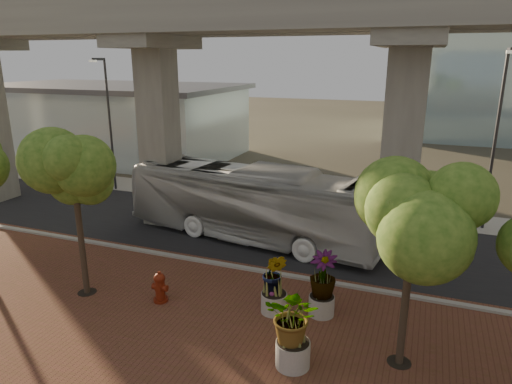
% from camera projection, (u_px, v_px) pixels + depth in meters
% --- Properties ---
extents(ground, '(160.00, 160.00, 0.00)m').
position_uv_depth(ground, '(254.00, 251.00, 21.04)').
color(ground, '#3A362A').
rests_on(ground, ground).
extents(brick_plaza, '(70.00, 13.00, 0.06)m').
position_uv_depth(brick_plaza, '(159.00, 350.00, 13.86)').
color(brick_plaza, brown).
rests_on(brick_plaza, ground).
extents(asphalt_road, '(90.00, 8.00, 0.04)m').
position_uv_depth(asphalt_road, '(268.00, 236.00, 22.83)').
color(asphalt_road, black).
rests_on(asphalt_road, ground).
extents(curb_strip, '(70.00, 0.25, 0.16)m').
position_uv_depth(curb_strip, '(237.00, 267.00, 19.23)').
color(curb_strip, '#9B9990').
rests_on(curb_strip, ground).
extents(far_sidewalk, '(90.00, 3.00, 0.06)m').
position_uv_depth(far_sidewalk, '(298.00, 204.00, 27.75)').
color(far_sidewalk, '#9B9990').
rests_on(far_sidewalk, ground).
extents(transit_viaduct, '(72.00, 5.60, 12.40)m').
position_uv_depth(transit_viaduct, '(269.00, 87.00, 20.77)').
color(transit_viaduct, '#9C9B8E').
rests_on(transit_viaduct, ground).
extents(station_pavilion, '(23.00, 13.00, 6.30)m').
position_uv_depth(station_pavilion, '(112.00, 119.00, 41.30)').
color(station_pavilion, silver).
rests_on(station_pavilion, ground).
extents(transit_bus, '(13.19, 4.88, 3.59)m').
position_uv_depth(transit_bus, '(252.00, 203.00, 22.09)').
color(transit_bus, silver).
rests_on(transit_bus, ground).
extents(fire_hydrant, '(0.59, 0.53, 1.18)m').
position_uv_depth(fire_hydrant, '(160.00, 287.00, 16.45)').
color(fire_hydrant, maroon).
rests_on(fire_hydrant, ground).
extents(planter_front, '(2.22, 2.22, 2.44)m').
position_uv_depth(planter_front, '(294.00, 320.00, 12.72)').
color(planter_front, gray).
rests_on(planter_front, ground).
extents(planter_right, '(2.17, 2.17, 2.31)m').
position_uv_depth(planter_right, '(323.00, 277.00, 15.36)').
color(planter_right, gray).
rests_on(planter_right, ground).
extents(planter_left, '(2.02, 2.02, 2.22)m').
position_uv_depth(planter_left, '(274.00, 277.00, 15.53)').
color(planter_left, '#A5A095').
rests_on(planter_left, ground).
extents(street_tree_near_west, '(3.54, 3.54, 6.35)m').
position_uv_depth(street_tree_near_west, '(73.00, 171.00, 15.89)').
color(street_tree_near_west, '#413225').
rests_on(street_tree_near_west, ground).
extents(street_tree_near_east, '(3.74, 3.74, 6.47)m').
position_uv_depth(street_tree_near_east, '(415.00, 208.00, 11.92)').
color(street_tree_near_east, '#413225').
rests_on(street_tree_near_east, ground).
extents(streetlamp_west, '(0.42, 1.24, 8.53)m').
position_uv_depth(streetlamp_west, '(108.00, 116.00, 29.37)').
color(streetlamp_west, '#2B2C30').
rests_on(streetlamp_west, ground).
extents(streetlamp_east, '(0.44, 1.30, 8.98)m').
position_uv_depth(streetlamp_east, '(497.00, 129.00, 22.21)').
color(streetlamp_east, '#292A2E').
rests_on(streetlamp_east, ground).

